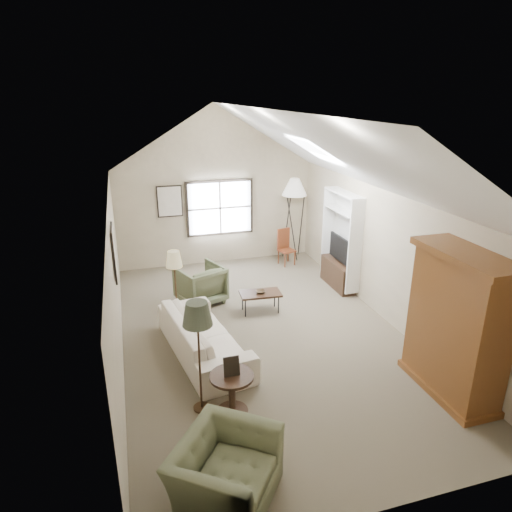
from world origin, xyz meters
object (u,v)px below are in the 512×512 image
object	(u,v)px
side_table	(232,394)
side_chair	(287,247)
armoire	(457,325)
armchair_far	(200,284)
coffee_table	(260,302)
sofa	(204,336)
armchair_near	(225,471)

from	to	relation	value
side_table	side_chair	bearing A→B (deg)	62.50
armoire	armchair_far	xyz separation A→B (m)	(-3.03, 4.08, -0.69)
coffee_table	side_table	size ratio (longest dim) A/B	1.34
armoire	side_chair	world-z (taller)	armoire
sofa	armchair_near	world-z (taller)	armchair_near
sofa	side_table	world-z (taller)	sofa
sofa	coffee_table	size ratio (longest dim) A/B	2.97
armchair_near	side_chair	xyz separation A→B (m)	(3.13, 6.61, 0.10)
armoire	side_chair	bearing A→B (deg)	95.10
armoire	sofa	world-z (taller)	armoire
armoire	sofa	bearing A→B (deg)	148.80
sofa	side_table	size ratio (longest dim) A/B	3.99
sofa	armchair_near	bearing A→B (deg)	165.10
side_table	sofa	bearing A→B (deg)	93.58
armoire	side_table	world-z (taller)	armoire
coffee_table	side_table	distance (m)	3.14
armoire	armchair_near	size ratio (longest dim) A/B	1.95
coffee_table	side_chair	world-z (taller)	side_chair
armchair_near	side_table	world-z (taller)	armchair_near
side_chair	sofa	bearing A→B (deg)	-141.95
armoire	coffee_table	distance (m)	3.91
armchair_far	side_chair	bearing A→B (deg)	-169.06
armoire	side_chair	distance (m)	5.72
armoire	side_table	distance (m)	3.36
side_chair	coffee_table	bearing A→B (deg)	-135.27
armoire	armchair_far	world-z (taller)	armoire
armchair_far	side_chair	size ratio (longest dim) A/B	0.96
sofa	armchair_near	xyz separation A→B (m)	(-0.31, -2.97, 0.01)
armchair_near	armchair_far	bearing A→B (deg)	30.68
armoire	coffee_table	bearing A→B (deg)	120.71
armoire	side_table	size ratio (longest dim) A/B	3.60
armoire	armchair_far	distance (m)	5.13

